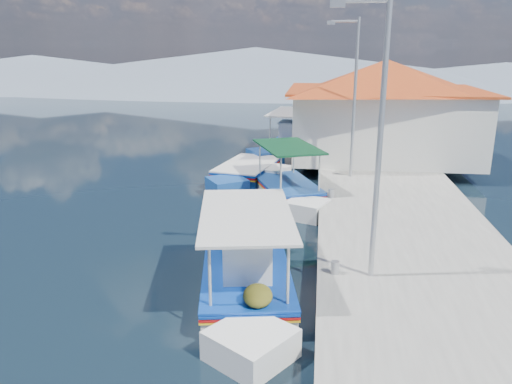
# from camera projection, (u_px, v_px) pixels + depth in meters

# --- Properties ---
(ground) EXTENTS (160.00, 160.00, 0.00)m
(ground) POSITION_uv_depth(u_px,v_px,m) (147.00, 328.00, 10.17)
(ground) COLOR black
(ground) RESTS_ON ground
(quay) EXTENTS (5.00, 44.00, 0.50)m
(quay) POSITION_uv_depth(u_px,v_px,m) (402.00, 227.00, 15.08)
(quay) COLOR #A5A39B
(quay) RESTS_ON ground
(bollards) EXTENTS (0.20, 17.20, 0.30)m
(bollards) POSITION_uv_depth(u_px,v_px,m) (333.00, 220.00, 14.51)
(bollards) COLOR #A5A8AD
(bollards) RESTS_ON quay
(main_caique) EXTENTS (2.73, 6.63, 2.22)m
(main_caique) POSITION_uv_depth(u_px,v_px,m) (248.00, 277.00, 11.43)
(main_caique) COLOR silver
(main_caique) RESTS_ON ground
(caique_green_canopy) EXTENTS (3.21, 5.56, 2.24)m
(caique_green_canopy) POSITION_uv_depth(u_px,v_px,m) (288.00, 190.00, 18.61)
(caique_green_canopy) COLOR silver
(caique_green_canopy) RESTS_ON ground
(caique_blue_hull) EXTENTS (2.76, 6.37, 1.16)m
(caique_blue_hull) POSITION_uv_depth(u_px,v_px,m) (248.00, 174.00, 21.10)
(caique_blue_hull) COLOR #184794
(caique_blue_hull) RESTS_ON ground
(caique_far) EXTENTS (2.68, 7.11, 2.51)m
(caique_far) POSITION_uv_depth(u_px,v_px,m) (292.00, 146.00, 26.00)
(caique_far) COLOR silver
(caique_far) RESTS_ON ground
(harbor_building) EXTENTS (10.49, 10.49, 4.40)m
(harbor_building) POSITION_uv_depth(u_px,v_px,m) (384.00, 107.00, 22.89)
(harbor_building) COLOR silver
(harbor_building) RESTS_ON quay
(lamp_post_near) EXTENTS (1.21, 0.14, 6.00)m
(lamp_post_near) POSITION_uv_depth(u_px,v_px,m) (376.00, 129.00, 10.43)
(lamp_post_near) COLOR #A5A8AD
(lamp_post_near) RESTS_ON quay
(lamp_post_far) EXTENTS (1.21, 0.14, 6.00)m
(lamp_post_far) POSITION_uv_depth(u_px,v_px,m) (353.00, 91.00, 18.99)
(lamp_post_far) COLOR #A5A8AD
(lamp_post_far) RESTS_ON quay
(mountain_ridge) EXTENTS (171.40, 96.00, 5.50)m
(mountain_ridge) POSITION_uv_depth(u_px,v_px,m) (348.00, 74.00, 62.06)
(mountain_ridge) COLOR slate
(mountain_ridge) RESTS_ON ground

